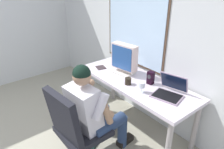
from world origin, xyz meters
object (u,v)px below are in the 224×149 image
Objects in this scene: crt_monitor at (124,58)px; cd_case at (101,67)px; wine_glass at (142,85)px; laptop at (170,90)px; desk_speaker at (151,78)px; coffee_mug at (128,81)px; office_chair at (74,126)px; desk at (135,87)px; person_seated at (93,110)px.

crt_monitor is 2.47× the size of cd_case.
crt_monitor is at bearing 160.43° from wine_glass.
laptop reaches higher than desk_speaker.
wine_glass is 0.25m from coffee_mug.
desk is at bearing 94.56° from office_chair.
coffee_mug is (0.63, -0.03, 0.04)m from cd_case.
crt_monitor is 0.44m from cd_case.
office_chair reaches higher than desk_speaker.
person_seated is at bearing -119.79° from laptop.
desk_speaker is at bearing 84.63° from office_chair.
coffee_mug is at bearing -2.73° from cd_case.
office_chair is 1.15m from crt_monitor.
crt_monitor is at bearing -177.30° from laptop.
person_seated is 0.90m from cd_case.
coffee_mug is (-0.04, 0.56, 0.17)m from person_seated.
crt_monitor reaches higher than cd_case.
crt_monitor is 0.78m from laptop.
office_chair is 1.15m from laptop.
desk is at bearing 148.81° from wine_glass.
wine_glass is at bearing -136.70° from laptop.
wine_glass is at bearing 77.47° from office_chair.
crt_monitor is 0.38m from coffee_mug.
laptop is at bearing 2.70° from crt_monitor.
desk is 13.20× the size of wine_glass.
crt_monitor is 2.51× the size of desk_speaker.
wine_glass is 1.51× the size of coffee_mug.
wine_glass is 0.77× the size of cd_case.
desk is at bearing -6.29° from crt_monitor.
cd_case is at bearing -157.18° from crt_monitor.
wine_glass is (0.18, 0.82, 0.29)m from office_chair.
desk is 1.41× the size of person_seated.
desk is 4.19× the size of laptop.
office_chair reaches higher than cd_case.
desk is 0.20m from coffee_mug.
office_chair is 1.10m from desk_speaker.
crt_monitor reaches higher than desk.
cd_case is at bearing 128.85° from office_chair.
laptop is (0.42, 1.04, 0.26)m from office_chair.
person_seated is 0.83m from desk_speaker.
wine_glass reaches higher than coffee_mug.
crt_monitor is 1.02× the size of laptop.
person_seated reaches higher than wine_glass.
desk is at bearing -154.76° from desk_speaker.
laptop is at bearing 68.12° from office_chair.
wine_glass is 0.88m from cd_case.
laptop reaches higher than desk.
desk_speaker is (-0.32, 0.02, 0.02)m from laptop.
person_seated is 0.62m from wine_glass.
desk_speaker is (0.44, 0.05, -0.14)m from crt_monitor.
laptop is at bearing 9.34° from cd_case.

